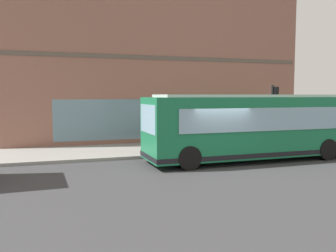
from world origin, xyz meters
name	(u,v)px	position (x,y,z in m)	size (l,w,h in m)	color
ground	(216,166)	(0.00, 0.00, 0.00)	(120.00, 120.00, 0.00)	#38383A
sidewalk_curb	(177,148)	(4.90, 0.00, 0.07)	(4.59, 40.00, 0.15)	gray
building_corner	(146,71)	(11.79, 0.00, 4.81)	(9.25, 18.92, 9.63)	#8C5B4C
city_bus_nearside	(251,127)	(0.72, -2.14, 1.55)	(2.71, 10.07, 3.07)	#197247
traffic_light_near_corner	(274,104)	(3.26, -5.14, 2.56)	(0.32, 0.49, 3.46)	black
fire_hydrant	(256,139)	(4.25, -4.63, 0.51)	(0.35, 0.35, 0.74)	gold
pedestrian_near_building_entrance	(190,127)	(6.41, -1.36, 1.13)	(0.32, 0.32, 1.70)	#99994C
pedestrian_near_hydrant	(222,128)	(5.77, -3.20, 1.03)	(0.32, 0.32, 1.54)	#99994C
pedestrian_by_light_pole	(160,128)	(6.06, 0.66, 1.12)	(0.32, 0.32, 1.69)	#B23338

